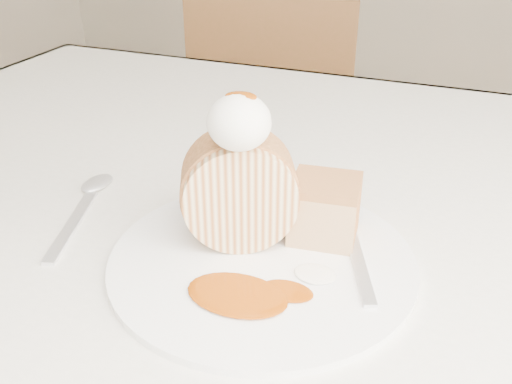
% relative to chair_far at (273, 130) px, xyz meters
% --- Properties ---
extents(table, '(1.40, 0.90, 0.75)m').
position_rel_chair_far_xyz_m(table, '(0.35, -0.79, 0.19)').
color(table, silver).
rests_on(table, ground).
extents(chair_far, '(0.48, 0.48, 0.83)m').
position_rel_chair_far_xyz_m(chair_far, '(0.00, 0.00, 0.00)').
color(chair_far, brown).
rests_on(chair_far, ground).
extents(plate, '(0.31, 0.31, 0.01)m').
position_rel_chair_far_xyz_m(plate, '(0.32, -0.93, 0.28)').
color(plate, white).
rests_on(plate, table).
extents(roulade_slice, '(0.12, 0.10, 0.10)m').
position_rel_chair_far_xyz_m(roulade_slice, '(0.29, -0.91, 0.33)').
color(roulade_slice, beige).
rests_on(roulade_slice, plate).
extents(cake_chunk, '(0.07, 0.06, 0.05)m').
position_rel_chair_far_xyz_m(cake_chunk, '(0.37, -0.88, 0.31)').
color(cake_chunk, '#B67845').
rests_on(cake_chunk, plate).
extents(whipped_cream, '(0.05, 0.05, 0.05)m').
position_rel_chair_far_xyz_m(whipped_cream, '(0.30, -0.93, 0.41)').
color(whipped_cream, white).
rests_on(whipped_cream, roulade_slice).
extents(caramel_drizzle, '(0.03, 0.02, 0.01)m').
position_rel_chair_far_xyz_m(caramel_drizzle, '(0.30, -0.93, 0.44)').
color(caramel_drizzle, '#8E3A05').
rests_on(caramel_drizzle, whipped_cream).
extents(caramel_pool, '(0.09, 0.07, 0.00)m').
position_rel_chair_far_xyz_m(caramel_pool, '(0.33, -0.99, 0.28)').
color(caramel_pool, '#8E3A05').
rests_on(caramel_pool, plate).
extents(fork, '(0.08, 0.16, 0.00)m').
position_rel_chair_far_xyz_m(fork, '(0.41, -0.91, 0.28)').
color(fork, silver).
rests_on(fork, plate).
extents(spoon, '(0.08, 0.16, 0.00)m').
position_rel_chair_far_xyz_m(spoon, '(0.12, -0.94, 0.28)').
color(spoon, silver).
rests_on(spoon, table).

